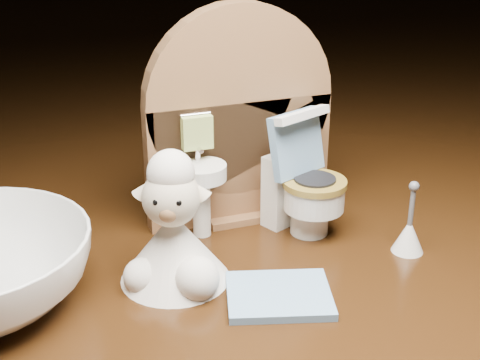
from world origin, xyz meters
The scene contains 5 objects.
backdrop_panel centered at (0.00, 0.06, 0.07)m, with size 0.13×0.05×0.15m.
toy_toilet centered at (0.03, 0.03, 0.03)m, with size 0.05×0.06×0.08m.
bath_mat centered at (-0.02, -0.04, 0.00)m, with size 0.06×0.05×0.00m, color #719CC3.
toilet_brush centered at (0.08, -0.02, 0.01)m, with size 0.02×0.02×0.05m.
plush_lamb centered at (-0.07, 0.00, 0.03)m, with size 0.07×0.07×0.08m.
Camera 1 is at (-0.15, -0.34, 0.21)m, focal length 50.00 mm.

